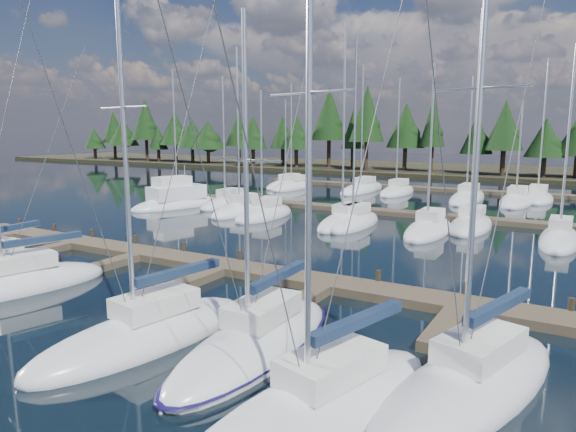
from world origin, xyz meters
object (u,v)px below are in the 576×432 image
Objects in this scene: motor_yacht_left at (177,201)px; main_dock at (222,270)px; front_sailboat_2 at (15,285)px; front_sailboat_3 at (147,334)px; front_sailboat_6 at (471,384)px; front_sailboat_5 at (320,408)px; front_sailboat_4 at (256,343)px.

main_dock is at bearing -42.41° from motor_yacht_left.
front_sailboat_3 reaches higher than front_sailboat_2.
front_sailboat_5 is at bearing -133.79° from front_sailboat_6.
main_dock is at bearing 110.37° from front_sailboat_3.
main_dock is 3.59× the size of front_sailboat_2.
front_sailboat_4 is 1.14× the size of motor_yacht_left.
front_sailboat_3 is at bearing -160.30° from front_sailboat_4.
front_sailboat_2 is 0.80× the size of front_sailboat_6.
front_sailboat_6 reaches higher than motor_yacht_left.
front_sailboat_2 reaches higher than front_sailboat_4.
front_sailboat_4 is at bearing 0.75° from front_sailboat_2.
front_sailboat_4 is 0.77× the size of front_sailboat_6.
front_sailboat_4 is at bearing 19.70° from front_sailboat_3.
motor_yacht_left is (-24.97, 23.57, 0.27)m from front_sailboat_4.
front_sailboat_2 is 13.38m from front_sailboat_4.
motor_yacht_left is (-31.84, 22.91, 0.24)m from front_sailboat_6.
front_sailboat_6 is (3.14, 3.27, 0.00)m from front_sailboat_5.
front_sailboat_6 is at bearing 10.67° from front_sailboat_3.
front_sailboat_2 is at bearing -177.64° from front_sailboat_6.
main_dock is 24.54m from motor_yacht_left.
front_sailboat_4 is 4.56m from front_sailboat_5.
motor_yacht_left is (-28.70, 26.18, 0.24)m from front_sailboat_5.
front_sailboat_2 is 20.27m from front_sailboat_6.
motor_yacht_left is (-21.22, 24.91, 0.24)m from front_sailboat_3.
front_sailboat_5 is (17.11, -2.44, 0.01)m from front_sailboat_2.
main_dock is 15.13m from front_sailboat_6.
front_sailboat_4 is at bearing -45.68° from main_dock.
front_sailboat_5 is 1.45× the size of motor_yacht_left.
front_sailboat_6 reaches higher than main_dock.
front_sailboat_4 is 34.33m from motor_yacht_left.
front_sailboat_2 is 0.82× the size of front_sailboat_5.
front_sailboat_4 is at bearing -43.35° from motor_yacht_left.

